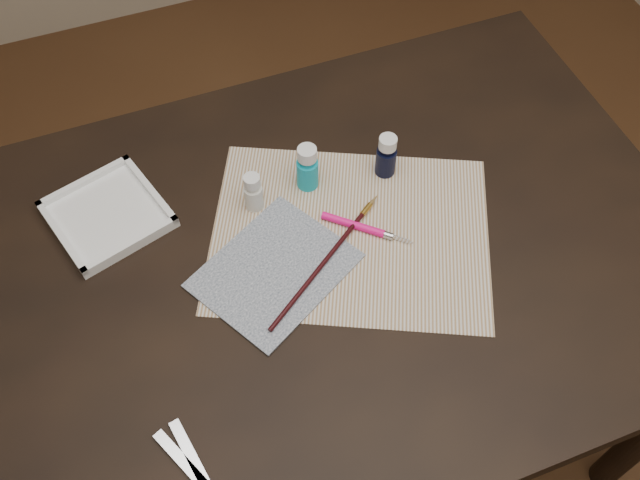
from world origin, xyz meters
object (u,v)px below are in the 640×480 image
object	(u,v)px
canvas	(275,270)
paint_bottle_navy	(386,156)
paper	(350,233)
palette_tray	(107,214)
paint_bottle_white	(253,192)
paint_bottle_cyan	(307,167)

from	to	relation	value
canvas	paint_bottle_navy	world-z (taller)	paint_bottle_navy
paper	palette_tray	bearing A→B (deg)	154.49
paint_bottle_navy	paint_bottle_white	bearing A→B (deg)	177.69
paper	paint_bottle_navy	bearing A→B (deg)	43.49
paint_bottle_navy	canvas	bearing A→B (deg)	-152.92
paper	paint_bottle_cyan	distance (m)	0.14
canvas	paint_bottle_cyan	distance (m)	0.20
paper	canvas	distance (m)	0.15
canvas	palette_tray	size ratio (longest dim) A/B	1.33
canvas	paint_bottle_cyan	xyz separation A→B (m)	(0.12, 0.16, 0.04)
paper	paint_bottle_white	xyz separation A→B (m)	(-0.14, 0.12, 0.04)
canvas	palette_tray	bearing A→B (deg)	138.50
paint_bottle_cyan	paint_bottle_navy	world-z (taller)	paint_bottle_cyan
canvas	paint_bottle_white	distance (m)	0.15
palette_tray	paint_bottle_navy	bearing A→B (deg)	-8.85
paint_bottle_navy	paper	bearing A→B (deg)	-136.51
paper	palette_tray	world-z (taller)	palette_tray
paint_bottle_white	paint_bottle_cyan	world-z (taller)	paint_bottle_cyan
paper	paint_bottle_navy	distance (m)	0.16
canvas	paint_bottle_cyan	size ratio (longest dim) A/B	2.55
paint_bottle_white	paint_bottle_navy	xyz separation A→B (m)	(0.25, -0.01, 0.01)
paper	canvas	size ratio (longest dim) A/B	1.96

